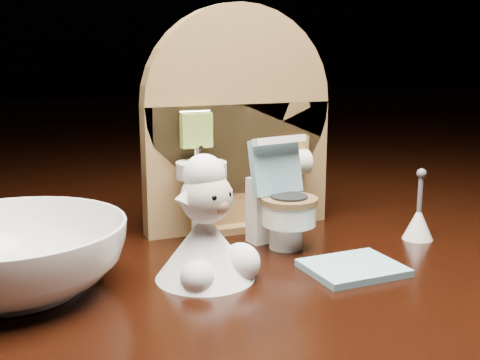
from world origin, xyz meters
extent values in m
cube|color=black|center=(0.00, 0.00, -0.05)|extent=(2.50, 2.50, 0.10)
cube|color=olive|center=(0.00, 0.07, 0.04)|extent=(0.13, 0.02, 0.09)
cylinder|color=olive|center=(0.00, 0.07, 0.09)|extent=(0.13, 0.02, 0.13)
cube|color=olive|center=(0.00, 0.07, 0.00)|extent=(0.05, 0.04, 0.01)
cylinder|color=white|center=(-0.03, 0.05, 0.02)|extent=(0.01, 0.01, 0.04)
cylinder|color=white|center=(-0.03, 0.04, 0.05)|extent=(0.03, 0.03, 0.01)
cylinder|color=silver|center=(-0.03, 0.05, 0.06)|extent=(0.00, 0.00, 0.01)
cube|color=olive|center=(-0.03, 0.05, 0.07)|extent=(0.02, 0.01, 0.02)
cube|color=olive|center=(0.04, 0.06, 0.05)|extent=(0.02, 0.01, 0.02)
cylinder|color=beige|center=(0.04, 0.05, 0.05)|extent=(0.02, 0.02, 0.02)
cylinder|color=white|center=(0.01, 0.01, 0.01)|extent=(0.02, 0.02, 0.02)
cylinder|color=white|center=(0.01, 0.01, 0.02)|extent=(0.03, 0.03, 0.01)
cylinder|color=brown|center=(0.01, 0.01, 0.03)|extent=(0.03, 0.03, 0.00)
cube|color=white|center=(0.01, 0.03, 0.02)|extent=(0.03, 0.02, 0.04)
cube|color=#77A9BA|center=(0.01, 0.02, 0.05)|extent=(0.04, 0.02, 0.04)
cube|color=white|center=(0.01, 0.02, 0.07)|extent=(0.04, 0.01, 0.01)
cylinder|color=#BAC441|center=(0.02, 0.03, 0.05)|extent=(0.01, 0.01, 0.01)
cube|color=#77A9BA|center=(0.03, -0.04, 0.00)|extent=(0.05, 0.04, 0.00)
cone|color=white|center=(0.10, 0.00, 0.01)|extent=(0.02, 0.02, 0.02)
cylinder|color=#59595B|center=(0.10, 0.00, 0.03)|extent=(0.00, 0.00, 0.03)
sphere|color=#59595B|center=(0.10, 0.00, 0.04)|extent=(0.01, 0.01, 0.01)
cone|color=white|center=(-0.05, -0.02, 0.02)|extent=(0.05, 0.05, 0.04)
sphere|color=white|center=(-0.03, -0.03, 0.01)|extent=(0.02, 0.02, 0.02)
sphere|color=white|center=(-0.06, -0.03, 0.01)|extent=(0.02, 0.02, 0.02)
sphere|color=beige|center=(-0.05, -0.02, 0.05)|extent=(0.03, 0.03, 0.03)
sphere|color=#AC754E|center=(-0.05, -0.03, 0.04)|extent=(0.01, 0.01, 0.01)
sphere|color=white|center=(-0.05, -0.02, 0.06)|extent=(0.02, 0.02, 0.02)
cone|color=beige|center=(-0.06, -0.02, 0.05)|extent=(0.01, 0.01, 0.01)
cone|color=beige|center=(-0.04, -0.01, 0.05)|extent=(0.01, 0.01, 0.01)
sphere|color=black|center=(-0.05, -0.03, 0.05)|extent=(0.00, 0.00, 0.00)
sphere|color=black|center=(-0.04, -0.03, 0.05)|extent=(0.00, 0.00, 0.00)
imported|color=white|center=(-0.15, 0.00, 0.02)|extent=(0.13, 0.13, 0.04)
camera|label=1|loc=(-0.15, -0.31, 0.12)|focal=45.00mm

